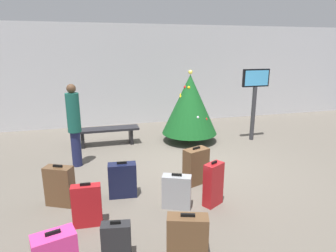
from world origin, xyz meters
name	(u,v)px	position (x,y,z in m)	size (l,w,h in m)	color
ground_plane	(198,167)	(0.00, 0.00, 0.00)	(16.00, 16.00, 0.00)	#665E54
back_wall	(156,75)	(0.00, 4.31, 1.69)	(16.00, 0.20, 3.37)	silver
holiday_tree	(190,104)	(0.41, 1.83, 1.08)	(1.55, 1.55, 2.02)	#4C3319
flight_info_kiosk	(255,92)	(2.22, 1.49, 1.40)	(0.81, 0.12, 2.04)	#333338
waiting_bench	(107,132)	(-1.88, 2.10, 0.37)	(1.73, 0.44, 0.48)	black
traveller_0	(74,123)	(-2.63, 0.79, 1.00)	(0.30, 0.30, 1.86)	#1E234C
suitcase_0	(87,206)	(-2.40, -1.65, 0.33)	(0.43, 0.18, 0.69)	#B2191E
suitcase_1	(177,192)	(-0.97, -1.51, 0.29)	(0.51, 0.37, 0.61)	#9EA0A5
suitcase_2	(123,180)	(-1.79, -0.89, 0.31)	(0.51, 0.27, 0.66)	#141938
suitcase_3	(187,236)	(-1.18, -2.67, 0.29)	(0.56, 0.36, 0.61)	brown
suitcase_4	(196,166)	(-0.34, -0.74, 0.36)	(0.54, 0.40, 0.75)	brown
suitcase_5	(60,186)	(-2.85, -0.91, 0.34)	(0.51, 0.40, 0.73)	brown
suitcase_6	(116,241)	(-2.05, -2.49, 0.25)	(0.39, 0.23, 0.54)	#232326
suitcase_8	(213,184)	(-0.35, -1.58, 0.38)	(0.39, 0.33, 0.79)	#B2191E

